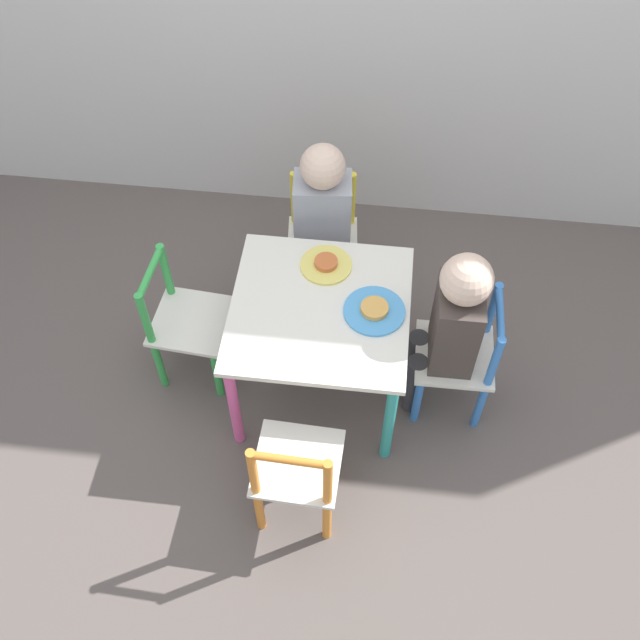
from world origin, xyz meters
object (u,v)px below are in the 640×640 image
object	(u,v)px
chair_green	(186,323)
plate_back	(326,264)
child_back	(322,218)
chair_yellow	(323,241)
plate_right	(374,310)
chair_orange	(296,473)
kids_table	(320,320)
chair_blue	(461,357)
child_right	(450,322)

from	to	relation	value
chair_green	plate_back	size ratio (longest dim) A/B	3.01
child_back	plate_back	world-z (taller)	child_back
chair_yellow	child_back	size ratio (longest dim) A/B	0.70
plate_right	chair_orange	bearing A→B (deg)	-111.62
kids_table	plate_right	size ratio (longest dim) A/B	2.91
child_back	plate_right	xyz separation A→B (m)	(0.21, -0.41, 0.03)
chair_yellow	chair_green	xyz separation A→B (m)	(-0.43, -0.44, 0.00)
plate_back	kids_table	bearing A→B (deg)	-90.00
child_back	chair_yellow	bearing A→B (deg)	90.00
chair_blue	chair_green	xyz separation A→B (m)	(-0.95, 0.03, 0.00)
child_right	chair_yellow	bearing A→B (deg)	-136.12
chair_orange	child_back	bearing A→B (deg)	-86.54
kids_table	child_right	xyz separation A→B (m)	(0.42, 0.00, 0.05)
plate_right	child_right	bearing A→B (deg)	0.91
chair_yellow	plate_back	bearing A→B (deg)	-86.92
chair_green	plate_right	size ratio (longest dim) A/B	2.63
chair_yellow	chair_blue	xyz separation A→B (m)	(0.52, -0.47, 0.00)
chair_blue	plate_right	distance (m)	0.37
kids_table	plate_back	bearing A→B (deg)	90.00
chair_orange	plate_right	xyz separation A→B (m)	(0.19, 0.48, 0.22)
chair_yellow	plate_back	world-z (taller)	chair_yellow
chair_yellow	chair_orange	world-z (taller)	same
chair_blue	plate_back	world-z (taller)	chair_blue
chair_green	plate_right	bearing A→B (deg)	-88.79
kids_table	child_back	xyz separation A→B (m)	(-0.04, 0.41, 0.05)
plate_back	plate_right	distance (m)	0.24
plate_back	plate_right	bearing A→B (deg)	-45.00
plate_back	chair_green	bearing A→B (deg)	-164.18
chair_blue	chair_green	size ratio (longest dim) A/B	1.00
kids_table	chair_green	xyz separation A→B (m)	(-0.47, 0.04, -0.14)
kids_table	plate_back	size ratio (longest dim) A/B	3.33
chair_blue	chair_green	bearing A→B (deg)	-92.54
plate_back	child_right	bearing A→B (deg)	-22.07
chair_blue	child_back	size ratio (longest dim) A/B	0.70
chair_yellow	kids_table	bearing A→B (deg)	-90.00
kids_table	chair_orange	size ratio (longest dim) A/B	1.11
chair_green	child_right	world-z (taller)	child_right
chair_yellow	plate_right	world-z (taller)	chair_yellow
chair_orange	plate_back	distance (m)	0.68
child_back	plate_back	size ratio (longest dim) A/B	4.32
kids_table	child_back	distance (m)	0.42
chair_yellow	chair_green	bearing A→B (deg)	-140.00
chair_orange	chair_green	xyz separation A→B (m)	(-0.46, 0.51, 0.00)
child_right	plate_back	world-z (taller)	child_right
chair_orange	chair_yellow	bearing A→B (deg)	-86.28
child_back	chair_blue	bearing A→B (deg)	-43.86
chair_blue	child_right	world-z (taller)	child_right
chair_blue	child_back	bearing A→B (deg)	-128.93
plate_right	chair_yellow	bearing A→B (deg)	114.66
child_back	chair_orange	bearing A→B (deg)	-93.97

